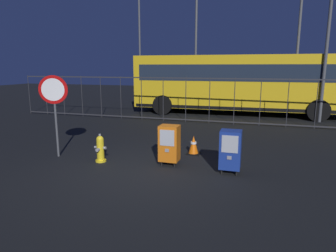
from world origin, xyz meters
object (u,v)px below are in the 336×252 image
Objects in this scene: fire_hydrant at (100,149)px; street_light_near_right at (330,18)px; stop_sign at (54,99)px; street_light_near_left at (299,32)px; bus_far at (260,78)px; traffic_cone at (194,145)px; street_light_far_left at (140,36)px; newspaper_box_secondary at (230,150)px; bus_near at (238,81)px; street_light_far_right at (196,38)px; newspaper_box_primary at (169,143)px.

street_light_near_right is at bearing 50.42° from fire_hydrant.
stop_sign is 12.84m from street_light_near_left.
bus_far is (5.25, 13.71, 0.11)m from stop_sign.
bus_far is at bearing 82.17° from traffic_cone.
newspaper_box_secondary is at bearing -60.35° from street_light_far_left.
bus_near is at bearing -156.05° from street_light_near_left.
fire_hydrant is 1.41× the size of traffic_cone.
stop_sign reaches higher than traffic_cone.
bus_near is 1.37× the size of street_light_near_right.
newspaper_box_secondary reaches higher than traffic_cone.
traffic_cone is at bearing -61.81° from street_light_far_left.
street_light_near_right reaches higher than bus_near.
traffic_cone is at bearing -92.11° from bus_far.
street_light_far_right is at bearing 136.54° from bus_near.
newspaper_box_secondary is 16.23m from street_light_far_left.
newspaper_box_primary is 1.53m from newspaper_box_secondary.
fire_hydrant is 0.10× the size of street_light_near_left.
street_light_far_right is (-6.50, 3.79, -0.29)m from street_light_near_right.
newspaper_box_primary is 1.92× the size of traffic_cone.
stop_sign is at bearing -105.22° from bus_far.
newspaper_box_primary is 9.08m from bus_near.
stop_sign is 10.06m from bus_near.
newspaper_box_secondary is at bearing -48.26° from traffic_cone.
street_light_near_left reaches higher than stop_sign.
newspaper_box_primary is at bearing -121.81° from street_light_near_right.
newspaper_box_primary reaches higher than fire_hydrant.
street_light_far_right reaches higher than newspaper_box_primary.
street_light_far_left is at bearing 146.71° from bus_near.
traffic_cone is (-1.14, 1.27, -0.31)m from newspaper_box_secondary.
bus_far is 1.33× the size of street_light_far_left.
street_light_far_left is 4.98m from street_light_far_right.
street_light_far_left is at bearing 152.04° from street_light_near_right.
street_light_far_left is at bearing -174.28° from bus_far.
bus_near is at bearing -42.28° from street_light_far_right.
fire_hydrant is 0.33× the size of stop_sign.
bus_near is 0.99× the size of bus_far.
street_light_near_left is (7.03, 10.43, 2.57)m from stop_sign.
bus_near is at bearing 93.25° from newspaper_box_secondary.
stop_sign is at bearing -179.37° from newspaper_box_secondary.
street_light_near_right reaches higher than fire_hydrant.
street_light_near_left reaches higher than traffic_cone.
bus_far is 1.49× the size of street_light_far_right.
street_light_near_right is (4.37, 6.54, 4.18)m from traffic_cone.
bus_far is 8.83m from street_light_far_left.
bus_near is (4.16, 9.16, 0.11)m from stop_sign.
fire_hydrant is 1.83m from newspaper_box_primary.
newspaper_box_primary is 0.13× the size of street_light_near_right.
stop_sign is (-3.16, -0.20, 1.03)m from newspaper_box_primary.
newspaper_box_primary is 0.14× the size of street_light_near_left.
newspaper_box_secondary reaches higher than fire_hydrant.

